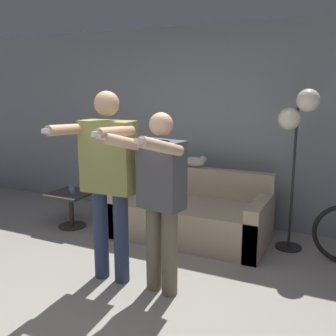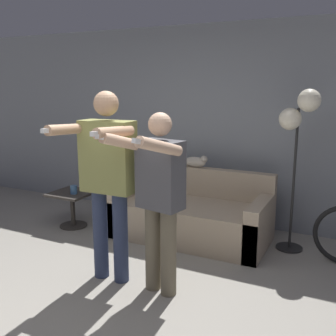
{
  "view_description": "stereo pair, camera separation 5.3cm",
  "coord_description": "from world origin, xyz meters",
  "px_view_note": "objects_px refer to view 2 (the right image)",
  "views": [
    {
      "loc": [
        1.78,
        -2.34,
        1.84
      ],
      "look_at": [
        0.08,
        1.21,
        1.0
      ],
      "focal_mm": 42.0,
      "sensor_mm": 36.0,
      "label": 1
    },
    {
      "loc": [
        1.82,
        -2.32,
        1.84
      ],
      "look_at": [
        0.08,
        1.21,
        1.0
      ],
      "focal_mm": 42.0,
      "sensor_mm": 36.0,
      "label": 2
    }
  ],
  "objects_px": {
    "couch": "(191,216)",
    "person_left": "(107,173)",
    "side_table": "(72,201)",
    "cup": "(74,190)",
    "cat": "(196,162)",
    "floor_lamp": "(299,121)",
    "person_right": "(159,193)"
  },
  "relations": [
    {
      "from": "floor_lamp",
      "to": "cup",
      "type": "xyz_separation_m",
      "value": [
        -2.63,
        -0.56,
        -0.93
      ]
    },
    {
      "from": "cup",
      "to": "cat",
      "type": "bearing_deg",
      "value": 27.79
    },
    {
      "from": "couch",
      "to": "side_table",
      "type": "xyz_separation_m",
      "value": [
        -1.54,
        -0.34,
        0.07
      ]
    },
    {
      "from": "cup",
      "to": "floor_lamp",
      "type": "bearing_deg",
      "value": 12.1
    },
    {
      "from": "cat",
      "to": "cup",
      "type": "xyz_separation_m",
      "value": [
        -1.38,
        -0.73,
        -0.36
      ]
    },
    {
      "from": "side_table",
      "to": "cup",
      "type": "relative_size",
      "value": 4.74
    },
    {
      "from": "couch",
      "to": "floor_lamp",
      "type": "distance_m",
      "value": 1.66
    },
    {
      "from": "person_right",
      "to": "cat",
      "type": "xyz_separation_m",
      "value": [
        -0.34,
        1.67,
        -0.05
      ]
    },
    {
      "from": "floor_lamp",
      "to": "couch",
      "type": "bearing_deg",
      "value": -171.28
    },
    {
      "from": "cat",
      "to": "cup",
      "type": "bearing_deg",
      "value": -152.21
    },
    {
      "from": "side_table",
      "to": "cup",
      "type": "height_order",
      "value": "cup"
    },
    {
      "from": "cat",
      "to": "floor_lamp",
      "type": "distance_m",
      "value": 1.38
    },
    {
      "from": "floor_lamp",
      "to": "side_table",
      "type": "relative_size",
      "value": 3.52
    },
    {
      "from": "floor_lamp",
      "to": "side_table",
      "type": "distance_m",
      "value": 2.96
    },
    {
      "from": "person_right",
      "to": "cup",
      "type": "height_order",
      "value": "person_right"
    },
    {
      "from": "couch",
      "to": "cup",
      "type": "distance_m",
      "value": 1.54
    },
    {
      "from": "couch",
      "to": "cup",
      "type": "height_order",
      "value": "couch"
    },
    {
      "from": "couch",
      "to": "person_right",
      "type": "height_order",
      "value": "person_right"
    },
    {
      "from": "couch",
      "to": "person_left",
      "type": "relative_size",
      "value": 1.04
    },
    {
      "from": "person_left",
      "to": "person_right",
      "type": "bearing_deg",
      "value": -1.8
    },
    {
      "from": "couch",
      "to": "person_left",
      "type": "xyz_separation_m",
      "value": [
        -0.27,
        -1.32,
        0.78
      ]
    },
    {
      "from": "side_table",
      "to": "person_left",
      "type": "bearing_deg",
      "value": -37.87
    },
    {
      "from": "cup",
      "to": "person_right",
      "type": "bearing_deg",
      "value": -28.63
    },
    {
      "from": "person_left",
      "to": "cat",
      "type": "xyz_separation_m",
      "value": [
        0.19,
        1.67,
        -0.17
      ]
    },
    {
      "from": "couch",
      "to": "person_left",
      "type": "bearing_deg",
      "value": -101.73
    },
    {
      "from": "floor_lamp",
      "to": "side_table",
      "type": "height_order",
      "value": "floor_lamp"
    },
    {
      "from": "couch",
      "to": "cat",
      "type": "xyz_separation_m",
      "value": [
        -0.09,
        0.34,
        0.6
      ]
    },
    {
      "from": "cat",
      "to": "floor_lamp",
      "type": "xyz_separation_m",
      "value": [
        1.24,
        -0.17,
        0.57
      ]
    },
    {
      "from": "person_right",
      "to": "side_table",
      "type": "relative_size",
      "value": 3.17
    },
    {
      "from": "couch",
      "to": "side_table",
      "type": "height_order",
      "value": "couch"
    },
    {
      "from": "person_left",
      "to": "cup",
      "type": "relative_size",
      "value": 16.59
    },
    {
      "from": "cat",
      "to": "floor_lamp",
      "type": "relative_size",
      "value": 0.22
    }
  ]
}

